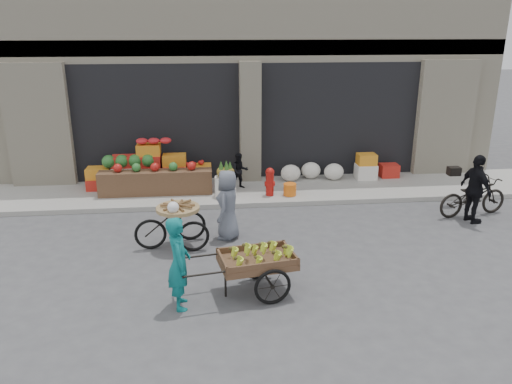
{
  "coord_description": "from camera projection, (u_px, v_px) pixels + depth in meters",
  "views": [
    {
      "loc": [
        -1.22,
        -8.15,
        4.15
      ],
      "look_at": [
        -0.27,
        0.92,
        1.1
      ],
      "focal_mm": 35.0,
      "sensor_mm": 36.0,
      "label": 1
    }
  ],
  "objects": [
    {
      "name": "vendor_woman",
      "position": [
        179.0,
        263.0,
        7.53
      ],
      "size": [
        0.41,
        0.57,
        1.48
      ],
      "primitive_type": "imported",
      "rotation": [
        0.0,
        0.0,
        1.67
      ],
      "color": "#0D696A",
      "rests_on": "ground"
    },
    {
      "name": "sidewalk",
      "position": [
        254.0,
        191.0,
        12.97
      ],
      "size": [
        18.0,
        2.2,
        0.12
      ],
      "primitive_type": "cube",
      "color": "gray",
      "rests_on": "ground"
    },
    {
      "name": "fruit_display",
      "position": [
        156.0,
        168.0,
        12.79
      ],
      "size": [
        3.1,
        1.12,
        1.24
      ],
      "color": "red",
      "rests_on": "sidewalk"
    },
    {
      "name": "seated_person",
      "position": [
        240.0,
        171.0,
        12.86
      ],
      "size": [
        0.51,
        0.43,
        0.93
      ],
      "primitive_type": "imported",
      "rotation": [
        0.0,
        0.0,
        0.17
      ],
      "color": "black",
      "rests_on": "sidewalk"
    },
    {
      "name": "orange_bucket",
      "position": [
        290.0,
        189.0,
        12.42
      ],
      "size": [
        0.32,
        0.32,
        0.3
      ],
      "primitive_type": "cylinder",
      "color": "orange",
      "rests_on": "sidewalk"
    },
    {
      "name": "building",
      "position": [
        241.0,
        52.0,
        15.63
      ],
      "size": [
        14.0,
        6.45,
        7.0
      ],
      "color": "beige",
      "rests_on": "ground"
    },
    {
      "name": "right_bay_goods",
      "position": [
        346.0,
        169.0,
        13.68
      ],
      "size": [
        3.35,
        0.6,
        0.7
      ],
      "color": "silver",
      "rests_on": "sidewalk"
    },
    {
      "name": "banana_cart",
      "position": [
        254.0,
        258.0,
        7.97
      ],
      "size": [
        2.13,
        1.14,
        0.85
      ],
      "rotation": [
        0.0,
        0.0,
        0.17
      ],
      "color": "brown",
      "rests_on": "ground"
    },
    {
      "name": "cyclist",
      "position": [
        476.0,
        189.0,
        10.84
      ],
      "size": [
        0.53,
        0.95,
        1.53
      ],
      "primitive_type": "imported",
      "rotation": [
        0.0,
        0.0,
        1.75
      ],
      "color": "black",
      "rests_on": "ground"
    },
    {
      "name": "vendor_grey",
      "position": [
        228.0,
        205.0,
        10.04
      ],
      "size": [
        0.68,
        0.82,
        1.44
      ],
      "primitive_type": "imported",
      "rotation": [
        0.0,
        0.0,
        -1.93
      ],
      "color": "slate",
      "rests_on": "ground"
    },
    {
      "name": "bicycle",
      "position": [
        473.0,
        197.0,
        11.34
      ],
      "size": [
        1.8,
        0.9,
        0.9
      ],
      "primitive_type": "imported",
      "rotation": [
        0.0,
        0.0,
        1.75
      ],
      "color": "black",
      "rests_on": "ground"
    },
    {
      "name": "ground",
      "position": [
        276.0,
        264.0,
        9.12
      ],
      "size": [
        80.0,
        80.0,
        0.0
      ],
      "primitive_type": "plane",
      "color": "#424244",
      "rests_on": "ground"
    },
    {
      "name": "tricycle_cart",
      "position": [
        178.0,
        220.0,
        9.68
      ],
      "size": [
        1.45,
        0.93,
        0.95
      ],
      "rotation": [
        0.0,
        0.0,
        0.12
      ],
      "color": "#9E7F51",
      "rests_on": "ground"
    },
    {
      "name": "fire_hydrant",
      "position": [
        270.0,
        181.0,
        12.34
      ],
      "size": [
        0.22,
        0.22,
        0.71
      ],
      "color": "#A5140F",
      "rests_on": "sidewalk"
    },
    {
      "name": "pineapple_bin",
      "position": [
        225.0,
        186.0,
        12.32
      ],
      "size": [
        0.52,
        0.52,
        0.5
      ],
      "primitive_type": "cylinder",
      "color": "silver",
      "rests_on": "sidewalk"
    }
  ]
}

